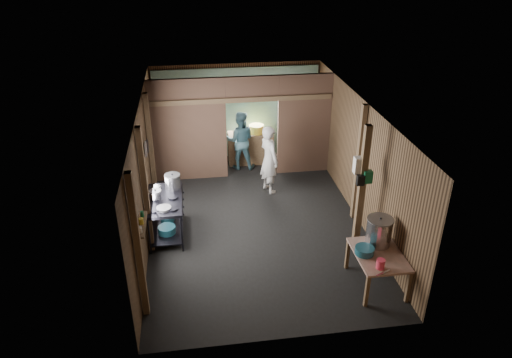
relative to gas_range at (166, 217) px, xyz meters
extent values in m
cube|color=black|center=(1.88, 0.31, -0.42)|extent=(4.50, 7.00, 0.00)
cube|color=#3E3D3C|center=(1.88, 0.31, 2.18)|extent=(4.50, 7.00, 0.00)
cube|color=brown|center=(1.88, 3.81, 0.88)|extent=(4.50, 0.00, 2.60)
cube|color=brown|center=(1.88, -3.19, 0.88)|extent=(4.50, 0.00, 2.60)
cube|color=brown|center=(-0.37, 0.31, 0.88)|extent=(0.00, 7.00, 2.60)
cube|color=brown|center=(4.13, 0.31, 0.88)|extent=(0.00, 7.00, 2.60)
cube|color=brown|center=(0.55, 2.51, 0.88)|extent=(1.85, 0.10, 2.60)
cube|color=brown|center=(3.46, 2.51, 0.88)|extent=(1.35, 0.10, 2.60)
cube|color=brown|center=(2.13, 2.51, 1.88)|extent=(1.30, 0.10, 0.60)
cube|color=#7AB2A9|center=(1.88, 3.75, 0.83)|extent=(4.40, 0.06, 2.50)
cube|color=brown|center=(2.18, 3.26, 0.00)|extent=(1.20, 0.50, 0.85)
cylinder|color=white|center=(2.13, 3.71, 1.48)|extent=(0.20, 0.03, 0.20)
cube|color=brown|center=(-0.30, -2.29, 0.88)|extent=(0.10, 0.12, 2.60)
cube|color=brown|center=(-0.30, -0.49, 0.88)|extent=(0.10, 0.12, 2.60)
cube|color=brown|center=(-0.30, 1.51, 0.88)|extent=(0.10, 0.12, 2.60)
cube|color=brown|center=(4.06, 0.11, 0.88)|extent=(0.10, 0.12, 2.60)
cube|color=brown|center=(3.73, -0.99, 0.88)|extent=(0.12, 0.12, 2.60)
cube|color=brown|center=(1.88, 2.46, 1.63)|extent=(4.40, 0.12, 0.12)
cylinder|color=gray|center=(-0.33, 0.71, 1.23)|extent=(0.03, 0.34, 0.34)
cylinder|color=black|center=(-0.33, 1.11, 1.13)|extent=(0.03, 0.30, 0.30)
cube|color=brown|center=(-0.27, -1.79, 0.98)|extent=(0.14, 0.80, 0.03)
cylinder|color=white|center=(-0.27, -2.04, 1.04)|extent=(0.07, 0.07, 0.10)
cylinder|color=gold|center=(-0.27, -1.79, 1.04)|extent=(0.08, 0.08, 0.10)
cylinder|color=#115A33|center=(-0.27, -1.57, 1.04)|extent=(0.06, 0.06, 0.10)
cube|color=white|center=(3.68, -0.91, 1.36)|extent=(0.22, 0.15, 0.32)
cube|color=#115A33|center=(3.80, -1.05, 1.18)|extent=(0.16, 0.12, 0.24)
cube|color=black|center=(3.66, -1.07, 1.13)|extent=(0.14, 0.10, 0.20)
cylinder|color=#B6B6BB|center=(-0.17, 0.36, 0.48)|extent=(0.23, 0.23, 0.11)
cylinder|color=#1B4E5E|center=(0.00, -0.21, -0.19)|extent=(0.35, 0.35, 0.15)
cylinder|color=#1B4E5E|center=(0.00, 0.26, -0.20)|extent=(0.29, 0.29, 0.12)
cylinder|color=#1B4E5E|center=(3.46, -2.10, 0.30)|extent=(0.38, 0.38, 0.13)
cylinder|color=#E93653|center=(3.58, -2.53, 0.32)|extent=(0.18, 0.18, 0.17)
cube|color=#B6B6BB|center=(3.58, -2.66, 0.24)|extent=(0.29, 0.15, 0.01)
cylinder|color=gold|center=(2.35, 3.26, 0.54)|extent=(0.39, 0.39, 0.22)
imported|color=silver|center=(2.41, 1.58, 0.41)|extent=(0.61, 0.72, 1.67)
imported|color=slate|center=(1.87, 2.95, 0.36)|extent=(0.85, 0.71, 1.57)
camera|label=1|loc=(0.65, -8.45, 5.16)|focal=33.20mm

